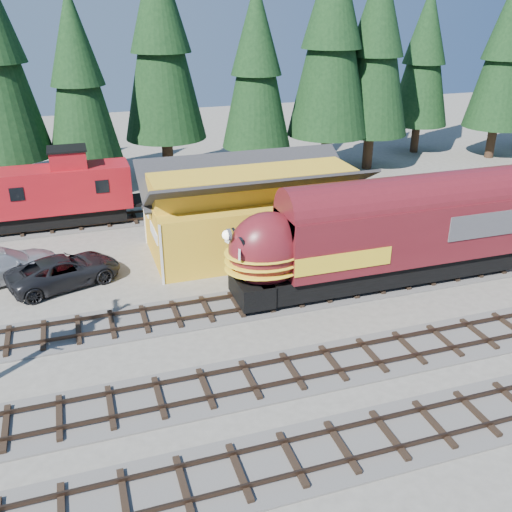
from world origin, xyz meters
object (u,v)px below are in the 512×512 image
object	(u,v)px
caboose	(58,192)
depot	(253,203)
locomotive	(372,241)
pickup_truck_a	(65,271)
pickup_truck_b	(0,265)

from	to	relation	value
caboose	depot	bearing A→B (deg)	-34.54
locomotive	caboose	xyz separation A→B (m)	(-15.20, 14.00, -0.15)
locomotive	pickup_truck_a	bearing A→B (deg)	161.29
locomotive	pickup_truck_a	xyz separation A→B (m)	(-15.20, 5.15, -1.77)
depot	locomotive	xyz separation A→B (m)	(4.30, -6.50, -0.39)
pickup_truck_b	depot	bearing A→B (deg)	-107.18
depot	pickup_truck_b	bearing A→B (deg)	179.25
caboose	pickup_truck_a	distance (m)	9.00
pickup_truck_a	pickup_truck_b	bearing A→B (deg)	46.36
caboose	locomotive	bearing A→B (deg)	-42.65
caboose	pickup_truck_b	world-z (taller)	caboose
locomotive	pickup_truck_b	world-z (taller)	locomotive
pickup_truck_a	pickup_truck_b	world-z (taller)	pickup_truck_b
caboose	pickup_truck_b	distance (m)	8.14
depot	locomotive	bearing A→B (deg)	-56.51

